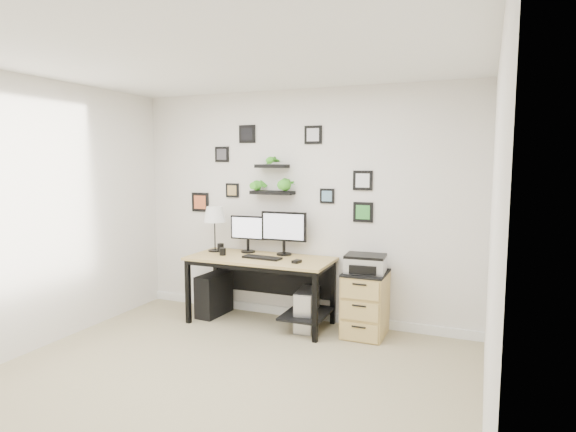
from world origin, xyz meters
The scene contains 14 objects.
room centered at (0.00, 1.98, 0.05)m, with size 4.00×4.00×4.00m.
desk centered at (-0.29, 1.67, 0.63)m, with size 1.60×0.70×0.75m.
monitor_left centered at (-0.58, 1.84, 1.00)m, with size 0.42×0.17×0.43m.
monitor_right centered at (-0.13, 1.85, 1.04)m, with size 0.53×0.18×0.49m.
keyboard centered at (-0.28, 1.58, 0.76)m, with size 0.44×0.14×0.02m, color black.
mouse centered at (0.15, 1.52, 0.77)m, with size 0.07×0.10×0.03m, color black.
table_lamp centered at (-0.97, 1.76, 1.18)m, with size 0.26×0.26×0.53m.
mug centered at (-0.77, 1.58, 0.79)m, with size 0.07×0.07×0.08m, color black.
pen_cup centered at (-0.90, 1.75, 0.80)m, with size 0.08×0.08×0.10m, color black.
pc_tower_black centered at (-0.96, 1.70, 0.24)m, with size 0.22×0.49×0.49m, color black.
pc_tower_grey centered at (0.22, 1.66, 0.22)m, with size 0.24×0.45×0.43m.
file_cabinet centered at (0.84, 1.72, 0.34)m, with size 0.43×0.53×0.67m.
printer centered at (0.84, 1.71, 0.76)m, with size 0.42×0.35×0.18m.
wall_decor centered at (-0.28, 1.93, 1.64)m, with size 2.28×0.18×1.07m.
Camera 1 is at (1.96, -3.07, 1.81)m, focal length 30.00 mm.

